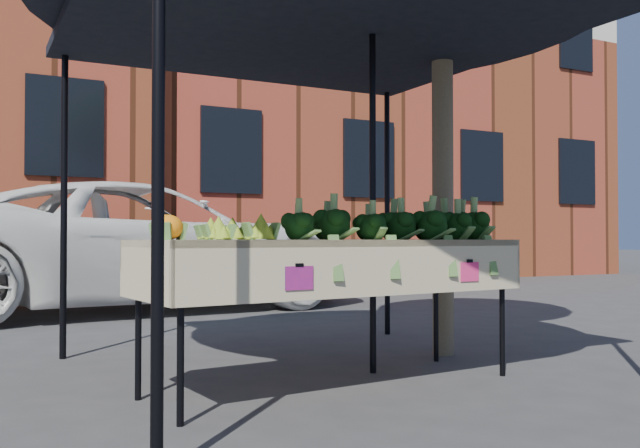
# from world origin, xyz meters

# --- Properties ---
(ground) EXTENTS (90.00, 90.00, 0.00)m
(ground) POSITION_xyz_m (0.00, 0.00, 0.00)
(ground) COLOR #323234
(table) EXTENTS (2.47, 1.03, 0.90)m
(table) POSITION_xyz_m (0.14, 0.03, 0.45)
(table) COLOR beige
(table) RESTS_ON ground
(canopy) EXTENTS (3.16, 3.16, 2.74)m
(canopy) POSITION_xyz_m (0.23, 0.39, 1.37)
(canopy) COLOR black
(canopy) RESTS_ON ground
(broccoli_heap) EXTENTS (1.59, 0.56, 0.25)m
(broccoli_heap) POSITION_xyz_m (0.53, 0.06, 1.02)
(broccoli_heap) COLOR black
(broccoli_heap) RESTS_ON table
(romanesco_cluster) EXTENTS (0.42, 0.56, 0.19)m
(romanesco_cluster) POSITION_xyz_m (-0.53, 0.07, 0.99)
(romanesco_cluster) COLOR #9EBF27
(romanesco_cluster) RESTS_ON table
(cauliflower_pair) EXTENTS (0.19, 0.19, 0.17)m
(cauliflower_pair) POSITION_xyz_m (-0.91, -0.02, 0.99)
(cauliflower_pair) COLOR orange
(cauliflower_pair) RESTS_ON table
(vehicle) EXTENTS (1.80, 2.78, 5.79)m
(vehicle) POSITION_xyz_m (0.12, 5.25, 2.89)
(vehicle) COLOR white
(vehicle) RESTS_ON ground
(street_tree) EXTENTS (2.43, 2.43, 4.79)m
(street_tree) POSITION_xyz_m (1.44, 0.67, 2.39)
(street_tree) COLOR #1E4C14
(street_tree) RESTS_ON ground
(building_right) EXTENTS (12.00, 8.00, 8.50)m
(building_right) POSITION_xyz_m (7.00, 12.50, 4.25)
(building_right) COLOR brown
(building_right) RESTS_ON ground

